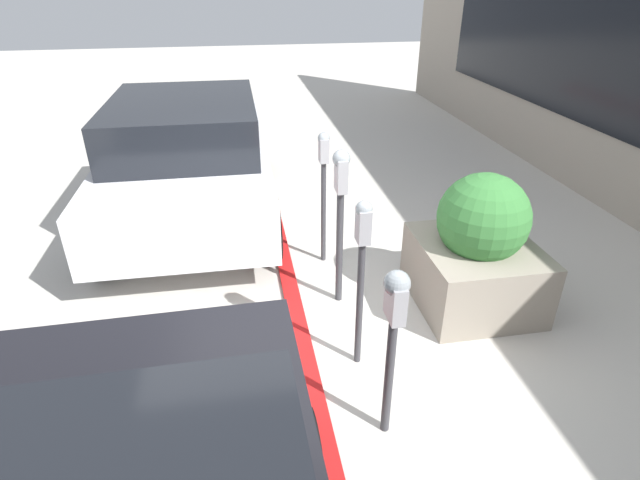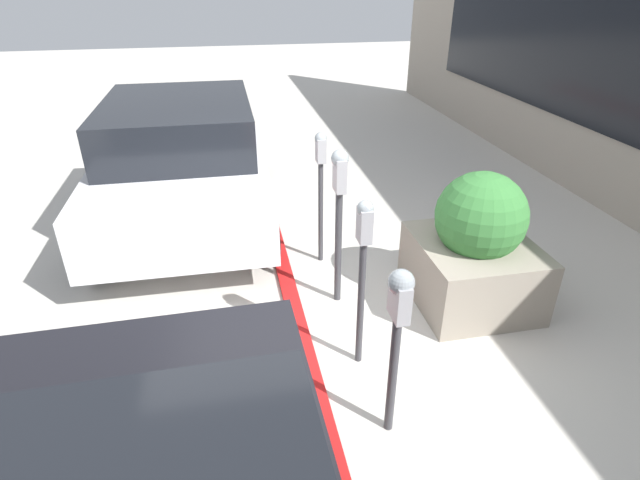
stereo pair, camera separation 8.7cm
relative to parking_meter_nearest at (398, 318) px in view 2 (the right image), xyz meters
name	(u,v)px [view 2 (the right image)]	position (x,y,z in m)	size (l,w,h in m)	color
ground_plane	(308,331)	(1.18, 0.37, -0.97)	(40.00, 40.00, 0.00)	beige
curb_strip	(300,330)	(1.18, 0.45, -0.95)	(19.00, 0.16, 0.04)	red
parking_meter_nearest	(398,318)	(0.00, 0.00, 0.00)	(0.20, 0.17, 1.32)	#38383D
parking_meter_second	(363,255)	(0.73, 0.02, 0.04)	(0.14, 0.12, 1.46)	#38383D
parking_meter_middle	(339,199)	(1.63, 0.00, 0.11)	(0.18, 0.16, 1.54)	#38383D
parking_meter_fourth	(321,174)	(2.41, 0.01, 0.06)	(0.14, 0.12, 1.47)	#38383D
planter_box	(475,249)	(1.37, -1.27, -0.40)	(1.14, 1.07, 1.33)	gray
parked_car_middle	(184,157)	(3.88, 1.48, -0.15)	(4.32, 2.00, 1.55)	silver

